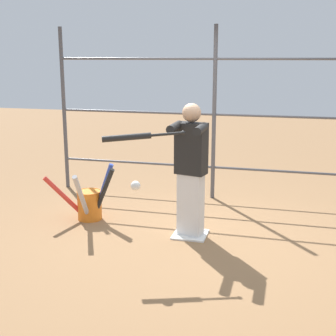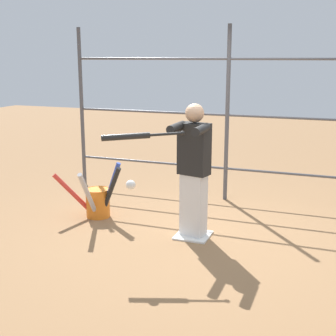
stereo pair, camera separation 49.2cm
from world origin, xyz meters
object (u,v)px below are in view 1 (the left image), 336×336
Objects in this scene: batter at (191,166)px; bat_bucket at (89,203)px; softball_in_flight at (136,186)px; baseball_bat_swinging at (134,137)px.

batter is 1.71× the size of bat_bucket.
softball_in_flight is 1.71m from bat_bucket.
baseball_bat_swinging reaches higher than softball_in_flight.
softball_in_flight reaches higher than bat_bucket.
batter is 1.04m from softball_in_flight.
baseball_bat_swinging is 0.58m from softball_in_flight.
bat_bucket is at bearing -48.53° from softball_in_flight.
batter is 1.92× the size of baseball_bat_swinging.
baseball_bat_swinging is (0.48, 0.61, 0.43)m from batter.
batter is at bearing 171.33° from bat_bucket.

